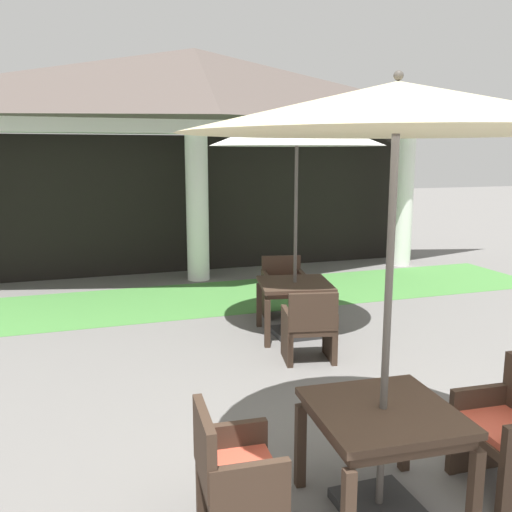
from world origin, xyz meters
TOP-DOWN VIEW (x-y plane):
  - background_pavilion at (0.00, 8.27)m, footprint 10.08×2.65m
  - lawn_strip at (0.00, 6.77)m, footprint 11.88×2.17m
  - patio_table_near_foreground at (0.51, 4.56)m, footprint 1.08×1.08m
  - patio_umbrella_near_foreground at (0.51, 4.56)m, footprint 2.20×2.20m
  - patio_chair_near_foreground_south at (0.32, 3.65)m, footprint 0.66×0.60m
  - patio_chair_near_foreground_north at (0.69, 5.47)m, footprint 0.69×0.62m
  - patio_table_mid_left at (-0.33, 0.95)m, footprint 0.97×0.97m
  - patio_umbrella_mid_left at (-0.33, 0.95)m, footprint 2.63×2.63m
  - patio_chair_mid_left_east at (0.67, 0.89)m, footprint 0.55×0.67m
  - patio_chair_mid_left_west at (-1.33, 1.01)m, footprint 0.53×0.59m
  - terracotta_urn at (1.03, 5.21)m, footprint 0.25×0.25m

SIDE VIEW (x-z plane):
  - lawn_strip at x=0.00m, z-range 0.00..0.01m
  - terracotta_urn at x=1.03m, z-range -0.03..0.33m
  - patio_chair_near_foreground_south at x=0.32m, z-range -0.04..0.83m
  - patio_chair_mid_left_west at x=-1.33m, z-range -0.03..0.84m
  - patio_chair_near_foreground_north at x=0.69m, z-range -0.01..0.85m
  - patio_chair_mid_left_east at x=0.67m, z-range -0.03..0.90m
  - patio_table_near_foreground at x=0.51m, z-range 0.26..0.99m
  - patio_table_mid_left at x=-0.33m, z-range 0.27..1.03m
  - patio_umbrella_mid_left at x=-0.33m, z-range 1.20..4.08m
  - patio_umbrella_near_foreground at x=0.51m, z-range 1.18..4.14m
  - background_pavilion at x=0.00m, z-range 1.15..5.37m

